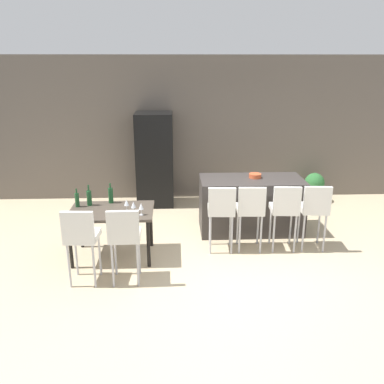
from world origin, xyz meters
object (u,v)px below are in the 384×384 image
bar_chair_right (285,207)px  wine_bottle_inner (89,198)px  dining_chair_far (124,234)px  wine_bottle_middle (77,200)px  kitchen_island (251,205)px  bar_chair_far (315,207)px  dining_table (112,215)px  bar_chair_left (221,208)px  bar_chair_middle (251,208)px  wine_bottle_corner (111,195)px  wine_glass_right (133,205)px  refrigerator (155,159)px  potted_plant (314,185)px  dining_chair_near (81,235)px  fruit_bowl (255,176)px  wine_glass_far (126,203)px  wine_glass_left (141,207)px

bar_chair_right → wine_bottle_inner: bearing=178.1°
dining_chair_far → wine_bottle_middle: bearing=130.6°
kitchen_island → bar_chair_far: 1.15m
bar_chair_far → dining_table: bearing=-177.8°
bar_chair_left → dining_chair_far: bearing=-146.9°
bar_chair_middle → wine_bottle_corner: 2.11m
bar_chair_right → wine_bottle_corner: size_ratio=3.42×
bar_chair_middle → wine_glass_right: (-1.71, -0.26, 0.17)m
wine_bottle_inner → wine_bottle_middle: wine_bottle_inner is taller
dining_table → wine_bottle_corner: (-0.05, 0.31, 0.20)m
bar_chair_left → bar_chair_far: same height
bar_chair_middle → refrigerator: 2.70m
wine_glass_right → potted_plant: (3.45, 2.47, -0.51)m
bar_chair_far → bar_chair_left: bearing=-180.0°
bar_chair_middle → wine_bottle_middle: size_ratio=3.74×
kitchen_island → dining_chair_far: dining_chair_far is taller
wine_bottle_inner → dining_chair_far: bearing=-57.4°
bar_chair_right → dining_chair_near: (-2.84, -0.87, 0.00)m
dining_chair_far → wine_bottle_corner: size_ratio=3.42×
wine_bottle_corner → wine_glass_right: 0.60m
kitchen_island → dining_chair_far: size_ratio=1.63×
wine_bottle_middle → fruit_bowl: size_ratio=1.37×
wine_bottle_corner → fruit_bowl: wine_bottle_corner is taller
bar_chair_left → wine_glass_far: bearing=-173.5°
dining_table → fruit_bowl: (2.27, 0.96, 0.29)m
wine_glass_right → kitchen_island: bearing=29.1°
dining_chair_far → fruit_bowl: 2.65m
dining_chair_near → potted_plant: 5.11m
dining_chair_far → wine_bottle_inner: (-0.62, 0.97, 0.16)m
wine_bottle_corner → bar_chair_left: bearing=-6.9°
bar_chair_middle → wine_bottle_inner: wine_bottle_inner is taller
potted_plant → bar_chair_far: bearing=-109.1°
kitchen_island → wine_bottle_inner: bearing=-165.1°
wine_bottle_corner → wine_bottle_inner: size_ratio=0.97×
kitchen_island → wine_glass_right: bearing=-150.9°
wine_glass_left → bar_chair_left: bearing=15.6°
dining_chair_near → bar_chair_right: bearing=17.1°
dining_table → fruit_bowl: fruit_bowl is taller
dining_table → wine_glass_far: size_ratio=6.91×
wine_bottle_inner → dining_table: bearing=-31.3°
bar_chair_middle → bar_chair_right: bearing=0.0°
kitchen_island → refrigerator: refrigerator is taller
wine_bottle_corner → wine_glass_far: bearing=-52.4°
dining_table → wine_glass_far: (0.23, -0.04, 0.20)m
dining_chair_far → wine_bottle_middle: 1.22m
dining_chair_far → wine_bottle_middle: size_ratio=3.74×
dining_chair_far → fruit_bowl: size_ratio=5.13×
kitchen_island → wine_glass_right: size_ratio=9.84×
wine_glass_right → wine_glass_far: 0.15m
wine_bottle_middle → bar_chair_middle: bearing=-1.0°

